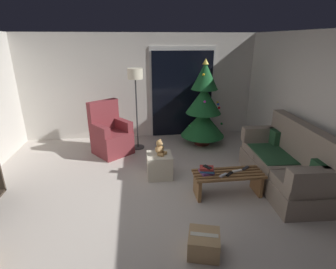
{
  "coord_description": "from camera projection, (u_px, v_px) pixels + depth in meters",
  "views": [
    {
      "loc": [
        -0.11,
        -3.35,
        2.35
      ],
      "look_at": [
        0.4,
        0.7,
        0.85
      ],
      "focal_mm": 27.83,
      "sensor_mm": 36.0,
      "label": 1
    }
  ],
  "objects": [
    {
      "name": "ground_plane",
      "position": [
        148.0,
        204.0,
        3.95
      ],
      "size": [
        7.0,
        7.0,
        0.0
      ],
      "primitive_type": "plane",
      "color": "#BCB2A8"
    },
    {
      "name": "wall_back",
      "position": [
        140.0,
        87.0,
        6.37
      ],
      "size": [
        5.72,
        0.12,
        2.5
      ],
      "primitive_type": "cube",
      "color": "silver",
      "rests_on": "ground"
    },
    {
      "name": "patio_door_frame",
      "position": [
        182.0,
        93.0,
        6.47
      ],
      "size": [
        1.6,
        0.02,
        2.2
      ],
      "primitive_type": "cube",
      "color": "silver",
      "rests_on": "ground"
    },
    {
      "name": "patio_door_glass",
      "position": [
        182.0,
        95.0,
        6.47
      ],
      "size": [
        1.5,
        0.02,
        2.1
      ],
      "primitive_type": "cube",
      "color": "black",
      "rests_on": "ground"
    },
    {
      "name": "couch",
      "position": [
        286.0,
        164.0,
        4.32
      ],
      "size": [
        0.88,
        1.98,
        1.08
      ],
      "color": "gray",
      "rests_on": "ground"
    },
    {
      "name": "coffee_table",
      "position": [
        228.0,
        180.0,
        4.11
      ],
      "size": [
        1.1,
        0.4,
        0.39
      ],
      "color": "olive",
      "rests_on": "ground"
    },
    {
      "name": "remote_graphite",
      "position": [
        246.0,
        168.0,
        4.19
      ],
      "size": [
        0.15,
        0.13,
        0.02
      ],
      "primitive_type": "cube",
      "rotation": [
        0.0,
        0.0,
        2.23
      ],
      "color": "#333338",
      "rests_on": "coffee_table"
    },
    {
      "name": "remote_silver",
      "position": [
        223.0,
        175.0,
        3.97
      ],
      "size": [
        0.15,
        0.12,
        0.02
      ],
      "primitive_type": "cube",
      "rotation": [
        0.0,
        0.0,
        5.3
      ],
      "color": "#ADADB2",
      "rests_on": "coffee_table"
    },
    {
      "name": "remote_black",
      "position": [
        229.0,
        174.0,
        4.01
      ],
      "size": [
        0.15,
        0.14,
        0.02
      ],
      "primitive_type": "cube",
      "rotation": [
        0.0,
        0.0,
        5.45
      ],
      "color": "black",
      "rests_on": "coffee_table"
    },
    {
      "name": "remote_white",
      "position": [
        237.0,
        171.0,
        4.1
      ],
      "size": [
        0.16,
        0.08,
        0.02
      ],
      "primitive_type": "cube",
      "rotation": [
        0.0,
        0.0,
        4.94
      ],
      "color": "silver",
      "rests_on": "coffee_table"
    },
    {
      "name": "book_stack",
      "position": [
        207.0,
        170.0,
        4.03
      ],
      "size": [
        0.25,
        0.23,
        0.11
      ],
      "color": "#6B3D7A",
      "rests_on": "coffee_table"
    },
    {
      "name": "cell_phone",
      "position": [
        207.0,
        167.0,
        4.0
      ],
      "size": [
        0.14,
        0.16,
        0.01
      ],
      "primitive_type": "cube",
      "rotation": [
        0.0,
        0.0,
        0.56
      ],
      "color": "black",
      "rests_on": "book_stack"
    },
    {
      "name": "christmas_tree",
      "position": [
        203.0,
        108.0,
        5.92
      ],
      "size": [
        1.01,
        1.01,
        1.97
      ],
      "color": "#4C1E19",
      "rests_on": "ground"
    },
    {
      "name": "armchair",
      "position": [
        111.0,
        135.0,
        5.6
      ],
      "size": [
        0.96,
        0.96,
        1.13
      ],
      "color": "maroon",
      "rests_on": "ground"
    },
    {
      "name": "floor_lamp",
      "position": [
        135.0,
        82.0,
        5.48
      ],
      "size": [
        0.32,
        0.32,
        1.78
      ],
      "color": "#2D2D30",
      "rests_on": "ground"
    },
    {
      "name": "ottoman",
      "position": [
        159.0,
        165.0,
        4.69
      ],
      "size": [
        0.44,
        0.44,
        0.43
      ],
      "primitive_type": "cube",
      "color": "beige",
      "rests_on": "ground"
    },
    {
      "name": "teddy_bear_honey",
      "position": [
        160.0,
        148.0,
        4.57
      ],
      "size": [
        0.22,
        0.21,
        0.29
      ],
      "color": "tan",
      "rests_on": "ottoman"
    },
    {
      "name": "cardboard_box_taped_mid_floor",
      "position": [
        204.0,
        244.0,
        3.01
      ],
      "size": [
        0.44,
        0.44,
        0.26
      ],
      "color": "tan",
      "rests_on": "ground"
    }
  ]
}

